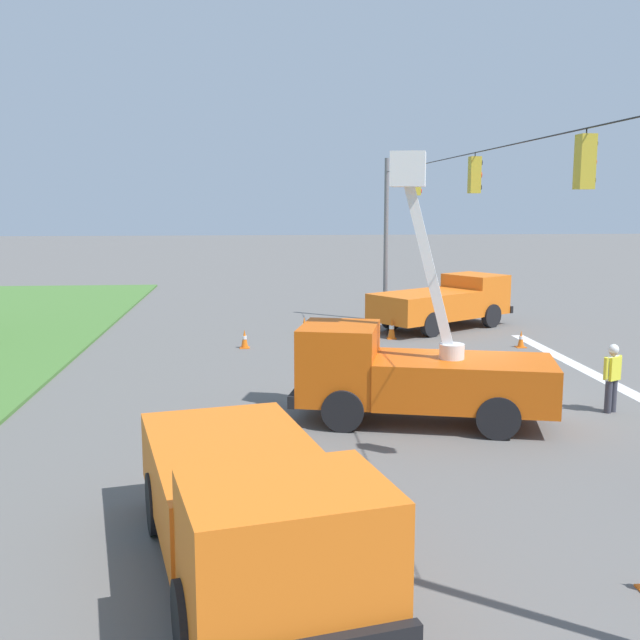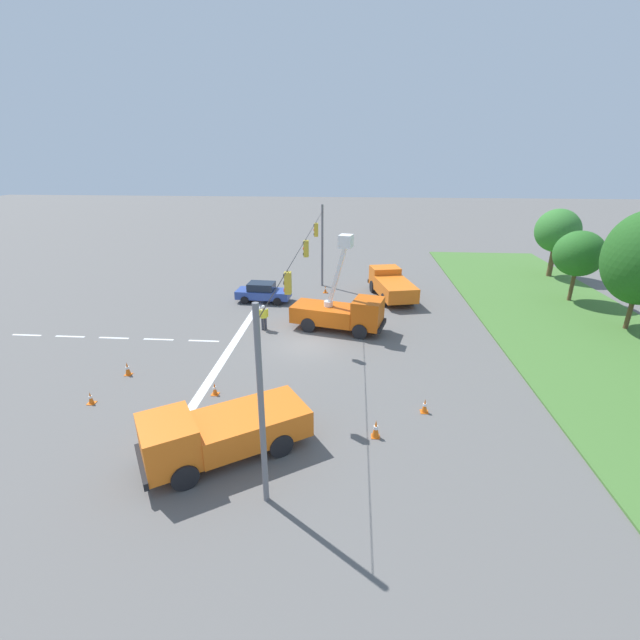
{
  "view_description": "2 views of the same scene",
  "coord_description": "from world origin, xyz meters",
  "views": [
    {
      "loc": [
        -19.97,
        5.86,
        5.33
      ],
      "look_at": [
        2.17,
        3.9,
        1.8
      ],
      "focal_mm": 42.0,
      "sensor_mm": 36.0,
      "label": 1
    },
    {
      "loc": [
        24.38,
        2.76,
        11.15
      ],
      "look_at": [
        1.44,
        0.94,
        2.23
      ],
      "focal_mm": 24.0,
      "sensor_mm": 36.0,
      "label": 2
    }
  ],
  "objects": [
    {
      "name": "road_worker",
      "position": [
        -2.19,
        -3.16,
        1.0
      ],
      "size": [
        0.4,
        0.59,
        1.77
      ],
      "color": "#383842",
      "rests_on": "ground"
    },
    {
      "name": "utility_truck_support_near",
      "position": [
        10.83,
        -2.19,
        1.13
      ],
      "size": [
        5.61,
        6.77,
        2.17
      ],
      "color": "orange",
      "rests_on": "ground"
    },
    {
      "name": "traffic_cone_foreground_left",
      "position": [
        6.35,
        -3.91,
        0.31
      ],
      "size": [
        0.36,
        0.36,
        0.64
      ],
      "color": "orange",
      "rests_on": "ground"
    },
    {
      "name": "utility_truck_bucket_lift",
      "position": [
        -2.56,
        2.09,
        1.34
      ],
      "size": [
        3.75,
        6.58,
        6.47
      ],
      "color": "#D6560F",
      "rests_on": "ground"
    },
    {
      "name": "utility_truck_support_far",
      "position": [
        -9.97,
        5.95,
        1.12
      ],
      "size": [
        6.75,
        3.8,
        2.13
      ],
      "color": "orange",
      "rests_on": "ground"
    },
    {
      "name": "traffic_cone_near_bucket",
      "position": [
        9.17,
        3.91,
        0.41
      ],
      "size": [
        0.36,
        0.36,
        0.82
      ],
      "color": "orange",
      "rests_on": "ground"
    },
    {
      "name": "traffic_cone_foreground_right",
      "position": [
        8.5,
        0.53,
        0.41
      ],
      "size": [
        0.36,
        0.36,
        0.82
      ],
      "color": "orange",
      "rests_on": "ground"
    },
    {
      "name": "traffic_cone_mid_left",
      "position": [
        7.12,
        6.24,
        0.34
      ],
      "size": [
        0.36,
        0.36,
        0.69
      ],
      "color": "orange",
      "rests_on": "ground"
    },
    {
      "name": "ground_plane",
      "position": [
        0.0,
        0.0,
        0.0
      ],
      "size": [
        200.0,
        200.0,
        0.0
      ],
      "primitive_type": "plane",
      "color": "#605E5B"
    },
    {
      "name": "signal_gantry",
      "position": [
        -0.03,
        -0.0,
        4.43
      ],
      "size": [
        26.2,
        0.33,
        7.2
      ],
      "color": "slate",
      "rests_on": "ground"
    }
  ]
}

